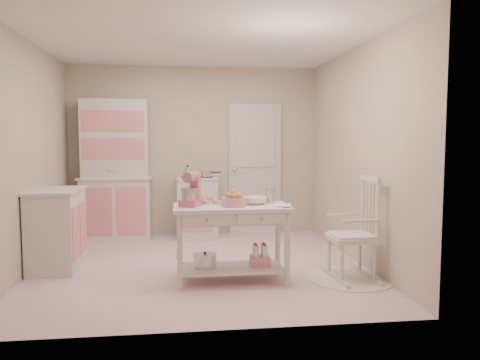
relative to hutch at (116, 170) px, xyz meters
name	(u,v)px	position (x,y,z in m)	size (l,w,h in m)	color
room_shell	(199,125)	(1.17, -1.66, 0.61)	(3.84, 3.84, 2.62)	pink
door	(255,169)	(2.12, 0.21, -0.02)	(0.82, 0.05, 2.04)	silver
hutch	(116,170)	(0.00, 0.00, 0.00)	(1.06, 0.50, 2.08)	silver
stove	(197,207)	(1.20, -0.05, -0.58)	(0.62, 0.57, 0.92)	silver
base_cabinet	(57,229)	(-0.46, -1.59, -0.58)	(0.54, 0.84, 0.92)	silver
lace_rug	(351,278)	(2.76, -2.39, -1.03)	(0.92, 0.92, 0.01)	white
rocking_chair	(352,228)	(2.76, -2.39, -0.49)	(0.48, 0.72, 1.10)	silver
work_table	(232,243)	(1.49, -2.30, -0.64)	(1.20, 0.60, 0.80)	silver
stand_mixer	(191,190)	(1.07, -2.28, -0.07)	(0.20, 0.28, 0.34)	#D0588A
cookie_tray	(216,203)	(1.34, -2.12, -0.23)	(0.34, 0.24, 0.02)	silver
bread_basket	(234,202)	(1.51, -2.35, -0.19)	(0.25, 0.25, 0.09)	pink
mixing_bowl	(255,200)	(1.75, -2.22, -0.20)	(0.25, 0.25, 0.08)	white
metal_pitcher	(270,195)	(1.93, -2.14, -0.16)	(0.10, 0.10, 0.17)	silver
recipe_book	(276,206)	(1.94, -2.42, -0.23)	(0.15, 0.20, 0.02)	white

